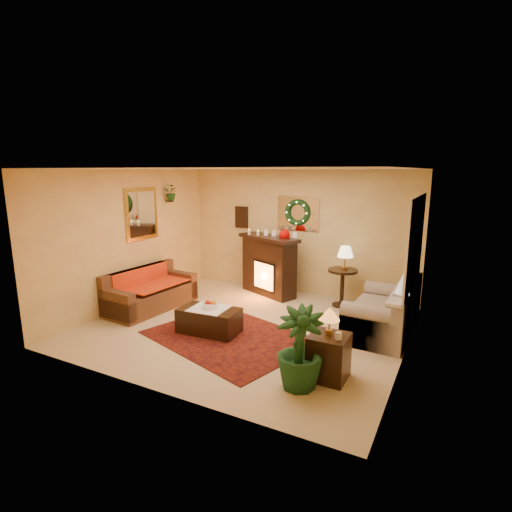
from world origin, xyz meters
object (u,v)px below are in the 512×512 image
at_px(side_table_round, 342,290).
at_px(end_table_square, 328,358).
at_px(fireplace, 269,269).
at_px(loveseat, 383,309).
at_px(coffee_table, 209,320).
at_px(sofa, 151,287).

relative_size(side_table_round, end_table_square, 1.27).
distance_m(fireplace, end_table_square, 3.59).
height_order(loveseat, side_table_round, loveseat).
bearing_deg(fireplace, end_table_square, -28.62).
relative_size(side_table_round, coffee_table, 0.75).
relative_size(loveseat, end_table_square, 2.71).
distance_m(side_table_round, coffee_table, 2.74).
bearing_deg(loveseat, sofa, -166.09).
bearing_deg(side_table_round, end_table_square, -77.57).
xyz_separation_m(sofa, coffee_table, (1.63, -0.46, -0.22)).
distance_m(end_table_square, coffee_table, 2.20).
relative_size(end_table_square, coffee_table, 0.59).
bearing_deg(side_table_round, fireplace, 178.49).
height_order(fireplace, end_table_square, fireplace).
height_order(sofa, fireplace, fireplace).
distance_m(side_table_round, end_table_square, 2.85).
xyz_separation_m(loveseat, coffee_table, (-2.47, -1.26, -0.21)).
xyz_separation_m(sofa, end_table_square, (3.77, -0.97, -0.16)).
height_order(side_table_round, end_table_square, side_table_round).
xyz_separation_m(sofa, side_table_round, (3.16, 1.81, -0.11)).
bearing_deg(sofa, loveseat, 15.02).
distance_m(loveseat, side_table_round, 1.39).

